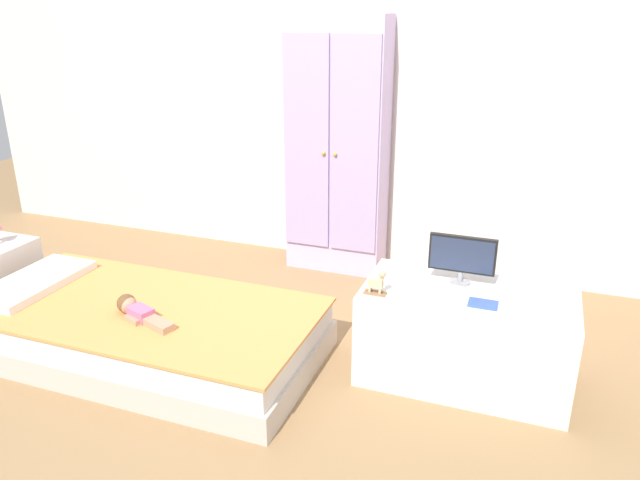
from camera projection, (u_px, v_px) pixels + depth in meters
ground_plane at (273, 373)px, 3.06m from camera, size 10.00×10.00×0.02m
back_wall at (367, 69)px, 3.95m from camera, size 6.40×0.05×2.70m
bed at (145, 330)px, 3.16m from camera, size 1.83×0.90×0.28m
pillow at (34, 282)px, 3.34m from camera, size 0.32×0.65×0.05m
doll at (135, 309)px, 3.00m from camera, size 0.38×0.19×0.10m
nightstand at (2, 273)px, 3.71m from camera, size 0.34×0.34×0.40m
wardrobe at (337, 149)px, 4.01m from camera, size 0.66×0.31×1.69m
tv_stand at (465, 336)px, 2.91m from camera, size 0.99×0.51×0.47m
tv_monitor at (462, 256)px, 2.87m from camera, size 0.32×0.10×0.24m
rocking_horse_toy at (377, 283)px, 2.78m from camera, size 0.10×0.04×0.13m
book_blue at (483, 304)px, 2.70m from camera, size 0.13×0.08×0.01m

